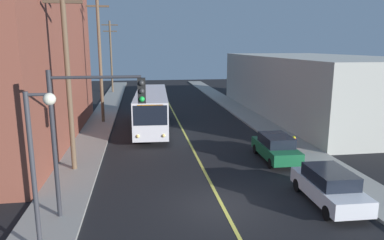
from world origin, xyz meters
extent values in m
plane|color=black|center=(0.00, 0.00, 0.00)|extent=(120.00, 120.00, 0.00)
cube|color=gray|center=(-7.25, 10.00, 0.07)|extent=(2.50, 90.00, 0.15)
cube|color=gray|center=(7.25, 10.00, 0.07)|extent=(2.50, 90.00, 0.15)
cube|color=#D8CC4C|center=(0.00, 15.00, 0.01)|extent=(0.16, 60.00, 0.01)
cube|color=black|center=(-8.54, 12.68, 1.60)|extent=(0.06, 15.28, 1.30)
cube|color=black|center=(-8.54, 12.68, 4.80)|extent=(0.06, 15.28, 1.30)
cube|color=black|center=(-8.54, 12.68, 8.00)|extent=(0.06, 15.28, 1.30)
cube|color=#B2B2A8|center=(14.50, 19.93, 3.02)|extent=(12.00, 27.27, 6.03)
cube|color=black|center=(8.54, 19.93, 1.60)|extent=(0.06, 19.09, 1.30)
cube|color=silver|center=(-2.58, 15.64, 1.83)|extent=(3.13, 12.11, 2.75)
cube|color=black|center=(-2.87, 9.67, 2.35)|extent=(2.35, 0.19, 1.40)
cube|color=black|center=(-2.29, 21.61, 2.45)|extent=(2.30, 0.19, 1.10)
cube|color=black|center=(-3.83, 15.70, 2.35)|extent=(0.56, 10.19, 1.10)
cube|color=black|center=(-1.32, 15.58, 2.35)|extent=(0.56, 10.19, 1.10)
cube|color=orange|center=(-2.87, 9.68, 2.95)|extent=(1.79, 0.15, 0.30)
sphere|color=#F9D872|center=(-3.76, 9.67, 0.90)|extent=(0.24, 0.24, 0.24)
sphere|color=#F9D872|center=(-1.98, 9.58, 0.90)|extent=(0.24, 0.24, 0.24)
cylinder|color=black|center=(-3.91, 11.50, 0.50)|extent=(0.35, 1.01, 1.00)
cylinder|color=black|center=(-1.66, 11.39, 0.50)|extent=(0.35, 1.01, 1.00)
cylinder|color=black|center=(-3.53, 19.19, 0.50)|extent=(0.35, 1.01, 1.00)
cylinder|color=black|center=(-1.28, 19.08, 0.50)|extent=(0.35, 1.01, 1.00)
cube|color=silver|center=(4.80, -0.41, 0.67)|extent=(1.91, 4.44, 0.70)
cube|color=black|center=(4.80, -0.41, 1.32)|extent=(1.68, 2.50, 0.60)
cylinder|color=black|center=(3.97, -1.89, 0.32)|extent=(0.24, 0.65, 0.64)
cylinder|color=black|center=(5.57, -1.93, 0.32)|extent=(0.24, 0.65, 0.64)
cylinder|color=black|center=(4.04, 1.11, 0.32)|extent=(0.24, 0.65, 0.64)
cylinder|color=black|center=(5.64, 1.07, 0.32)|extent=(0.24, 0.65, 0.64)
cube|color=#196038|center=(4.77, 5.87, 0.67)|extent=(1.90, 4.44, 0.70)
cube|color=black|center=(4.77, 5.87, 1.32)|extent=(1.68, 2.50, 0.60)
cylinder|color=black|center=(3.93, 4.39, 0.32)|extent=(0.24, 0.65, 0.64)
cylinder|color=black|center=(5.53, 4.35, 0.32)|extent=(0.24, 0.65, 0.64)
cylinder|color=black|center=(4.00, 7.39, 0.32)|extent=(0.24, 0.65, 0.64)
cylinder|color=black|center=(5.60, 7.35, 0.32)|extent=(0.24, 0.65, 0.64)
cylinder|color=brown|center=(-7.36, 5.70, 5.47)|extent=(0.28, 0.28, 10.64)
cube|color=#4C3D2D|center=(-7.36, 5.70, 9.29)|extent=(2.00, 0.16, 0.16)
cylinder|color=brown|center=(-6.97, 18.61, 6.04)|extent=(0.28, 0.28, 11.78)
cube|color=#4C3D2D|center=(-6.97, 18.61, 10.43)|extent=(2.00, 0.16, 0.16)
cylinder|color=brown|center=(-7.65, 40.50, 5.40)|extent=(0.28, 0.28, 10.51)
cube|color=#4C3D2D|center=(-7.65, 40.50, 10.06)|extent=(2.40, 0.16, 0.16)
cube|color=#4C3D2D|center=(-7.65, 40.50, 9.16)|extent=(2.00, 0.16, 0.16)
cylinder|color=#2D2D33|center=(-6.95, -0.13, 3.15)|extent=(0.18, 0.18, 6.00)
cylinder|color=#2D2D33|center=(-5.20, -0.13, 5.85)|extent=(3.50, 0.12, 0.12)
cube|color=black|center=(-3.45, -0.13, 5.30)|extent=(0.32, 0.36, 1.00)
sphere|color=#2D2D2D|center=(-3.45, -0.32, 5.62)|extent=(0.22, 0.22, 0.22)
sphere|color=#2D2D2D|center=(-3.45, -0.32, 5.30)|extent=(0.22, 0.22, 0.22)
sphere|color=green|center=(-3.45, -0.32, 4.98)|extent=(0.22, 0.22, 0.22)
cylinder|color=#38383D|center=(-7.05, -2.71, 2.90)|extent=(0.16, 0.16, 5.50)
cylinder|color=#38383D|center=(-6.70, -2.71, 5.55)|extent=(0.70, 0.10, 0.10)
sphere|color=#EAE5C6|center=(-6.35, -2.71, 5.40)|extent=(0.40, 0.40, 0.40)
cylinder|color=red|center=(6.85, 7.82, 0.50)|extent=(0.26, 0.26, 0.70)
sphere|color=gold|center=(6.85, 7.82, 0.87)|extent=(0.24, 0.24, 0.24)
cylinder|color=red|center=(6.69, 7.82, 0.60)|extent=(0.12, 0.10, 0.10)
cylinder|color=red|center=(7.01, 7.82, 0.60)|extent=(0.12, 0.10, 0.10)
camera|label=1|loc=(-3.51, -14.23, 7.05)|focal=32.91mm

